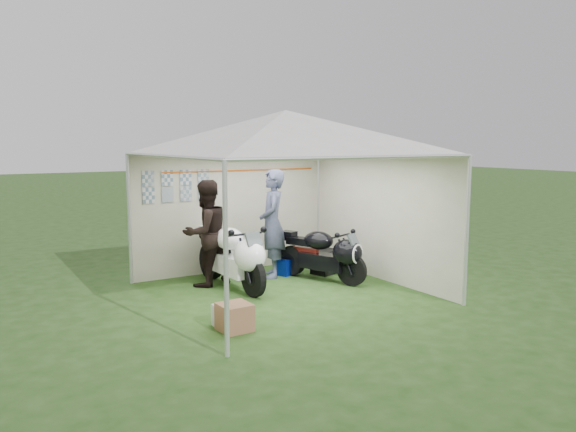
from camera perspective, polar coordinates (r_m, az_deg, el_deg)
name	(u,v)px	position (r m, az deg, el deg)	size (l,w,h in m)	color
ground	(286,293)	(9.40, -0.22, -7.88)	(80.00, 80.00, 0.00)	#214213
canopy_tent	(285,137)	(9.08, -0.34, 8.03)	(5.66, 5.66, 3.00)	silver
motorcycle_white	(234,254)	(9.63, -5.53, -3.90)	(0.56, 2.16, 1.06)	black
motorcycle_black	(325,253)	(10.11, 3.82, -3.78)	(0.92, 1.78, 0.92)	black
paddock_stand	(288,266)	(10.67, -0.03, -5.15)	(0.41, 0.25, 0.30)	#0924B9
person_dark_jacket	(206,233)	(9.83, -8.34, -1.73)	(0.90, 0.70, 1.85)	black
person_blue_jacket	(272,224)	(10.35, -1.60, -0.78)	(0.73, 0.48, 2.00)	#525679
equipment_box	(325,262)	(10.75, 3.79, -4.64)	(0.46, 0.37, 0.46)	black
crate_0	(231,315)	(7.81, -5.81, -10.01)	(0.45, 0.35, 0.30)	#B4B8BC
crate_1	(235,317)	(7.63, -5.44, -10.19)	(0.41, 0.41, 0.36)	brown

